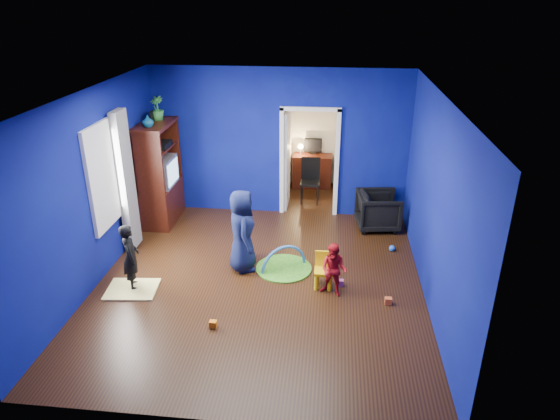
# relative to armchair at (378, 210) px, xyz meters

# --- Properties ---
(floor) EXTENTS (5.00, 5.50, 0.01)m
(floor) POSITION_rel_armchair_xyz_m (-1.96, -2.20, -0.36)
(floor) COLOR black
(floor) RESTS_ON ground
(ceiling) EXTENTS (5.00, 5.50, 0.01)m
(ceiling) POSITION_rel_armchair_xyz_m (-1.96, -2.20, 2.54)
(ceiling) COLOR white
(ceiling) RESTS_ON wall_back
(wall_back) EXTENTS (5.00, 0.02, 2.90)m
(wall_back) POSITION_rel_armchair_xyz_m (-1.96, 0.55, 1.09)
(wall_back) COLOR #090D6A
(wall_back) RESTS_ON floor
(wall_front) EXTENTS (5.00, 0.02, 2.90)m
(wall_front) POSITION_rel_armchair_xyz_m (-1.96, -4.95, 1.09)
(wall_front) COLOR #090D6A
(wall_front) RESTS_ON floor
(wall_left) EXTENTS (0.02, 5.50, 2.90)m
(wall_left) POSITION_rel_armchair_xyz_m (-4.46, -2.20, 1.09)
(wall_left) COLOR #090D6A
(wall_left) RESTS_ON floor
(wall_right) EXTENTS (0.02, 5.50, 2.90)m
(wall_right) POSITION_rel_armchair_xyz_m (0.54, -2.20, 1.09)
(wall_right) COLOR #090D6A
(wall_right) RESTS_ON floor
(alcove) EXTENTS (1.00, 1.75, 2.50)m
(alcove) POSITION_rel_armchair_xyz_m (-1.36, 1.42, 0.89)
(alcove) COLOR silver
(alcove) RESTS_ON floor
(armchair) EXTENTS (0.86, 0.85, 0.71)m
(armchair) POSITION_rel_armchair_xyz_m (0.00, 0.00, 0.00)
(armchair) COLOR black
(armchair) RESTS_ON floor
(child_black) EXTENTS (0.39, 0.45, 1.05)m
(child_black) POSITION_rel_armchair_xyz_m (-3.86, -2.52, 0.17)
(child_black) COLOR black
(child_black) RESTS_ON floor
(child_navy) EXTENTS (0.61, 0.77, 1.37)m
(child_navy) POSITION_rel_armchair_xyz_m (-2.29, -1.79, 0.33)
(child_navy) COLOR black
(child_navy) RESTS_ON floor
(toddler_red) EXTENTS (0.49, 0.44, 0.84)m
(toddler_red) POSITION_rel_armchair_xyz_m (-0.82, -2.40, 0.06)
(toddler_red) COLOR red
(toddler_red) RESTS_ON floor
(vase) EXTENTS (0.24, 0.24, 0.21)m
(vase) POSITION_rel_armchair_xyz_m (-4.18, -0.42, 1.71)
(vase) COLOR #0E5870
(vase) RESTS_ON tv_armoire
(potted_plant) EXTENTS (0.29, 0.29, 0.44)m
(potted_plant) POSITION_rel_armchair_xyz_m (-4.18, 0.10, 1.83)
(potted_plant) COLOR green
(potted_plant) RESTS_ON tv_armoire
(tv_armoire) EXTENTS (0.58, 1.14, 1.96)m
(tv_armoire) POSITION_rel_armchair_xyz_m (-4.18, -0.12, 0.62)
(tv_armoire) COLOR #40190A
(tv_armoire) RESTS_ON floor
(crt_tv) EXTENTS (0.46, 0.70, 0.54)m
(crt_tv) POSITION_rel_armchair_xyz_m (-4.14, -0.12, 0.66)
(crt_tv) COLOR silver
(crt_tv) RESTS_ON tv_armoire
(yellow_blanket) EXTENTS (0.80, 0.67, 0.03)m
(yellow_blanket) POSITION_rel_armchair_xyz_m (-3.86, -2.62, -0.34)
(yellow_blanket) COLOR #F2E07A
(yellow_blanket) RESTS_ON floor
(hopper_ball) EXTENTS (0.36, 0.36, 0.36)m
(hopper_ball) POSITION_rel_armchair_xyz_m (-2.34, -1.54, -0.17)
(hopper_ball) COLOR yellow
(hopper_ball) RESTS_ON floor
(kid_chair) EXTENTS (0.28, 0.28, 0.50)m
(kid_chair) POSITION_rel_armchair_xyz_m (-0.97, -2.20, -0.11)
(kid_chair) COLOR yellow
(kid_chair) RESTS_ON floor
(play_mat) EXTENTS (0.91, 0.91, 0.02)m
(play_mat) POSITION_rel_armchair_xyz_m (-1.63, -1.74, -0.34)
(play_mat) COLOR #319221
(play_mat) RESTS_ON floor
(toy_arch) EXTENTS (0.71, 0.49, 0.82)m
(toy_arch) POSITION_rel_armchair_xyz_m (-1.63, -1.74, -0.34)
(toy_arch) COLOR #3F8CD8
(toy_arch) RESTS_ON floor
(window_left) EXTENTS (0.03, 0.95, 1.55)m
(window_left) POSITION_rel_armchair_xyz_m (-4.44, -1.85, 1.19)
(window_left) COLOR white
(window_left) RESTS_ON wall_left
(curtain) EXTENTS (0.14, 0.42, 2.40)m
(curtain) POSITION_rel_armchair_xyz_m (-4.33, -1.30, 0.89)
(curtain) COLOR slate
(curtain) RESTS_ON floor
(doorway) EXTENTS (1.16, 0.10, 2.10)m
(doorway) POSITION_rel_armchair_xyz_m (-1.36, 0.55, 0.69)
(doorway) COLOR white
(doorway) RESTS_ON floor
(study_desk) EXTENTS (0.88, 0.44, 0.75)m
(study_desk) POSITION_rel_armchair_xyz_m (-1.36, 2.06, 0.02)
(study_desk) COLOR #3D140A
(study_desk) RESTS_ON floor
(desk_monitor) EXTENTS (0.40, 0.05, 0.32)m
(desk_monitor) POSITION_rel_armchair_xyz_m (-1.36, 2.18, 0.59)
(desk_monitor) COLOR black
(desk_monitor) RESTS_ON study_desk
(desk_lamp) EXTENTS (0.14, 0.14, 0.14)m
(desk_lamp) POSITION_rel_armchair_xyz_m (-1.64, 2.12, 0.57)
(desk_lamp) COLOR #FFD88C
(desk_lamp) RESTS_ON study_desk
(folding_chair) EXTENTS (0.40, 0.40, 0.92)m
(folding_chair) POSITION_rel_armchair_xyz_m (-1.36, 1.10, 0.10)
(folding_chair) COLOR black
(folding_chair) RESTS_ON floor
(book_shelf) EXTENTS (0.88, 0.24, 0.04)m
(book_shelf) POSITION_rel_armchair_xyz_m (-1.36, 2.17, 1.66)
(book_shelf) COLOR white
(book_shelf) RESTS_ON study_desk
(toy_0) EXTENTS (0.10, 0.08, 0.10)m
(toy_0) POSITION_rel_armchair_xyz_m (-0.02, -2.56, -0.31)
(toy_0) COLOR orange
(toy_0) RESTS_ON floor
(toy_1) EXTENTS (0.11, 0.11, 0.11)m
(toy_1) POSITION_rel_armchair_xyz_m (0.19, -0.93, -0.30)
(toy_1) COLOR blue
(toy_1) RESTS_ON floor
(toy_2) EXTENTS (0.10, 0.08, 0.10)m
(toy_2) POSITION_rel_armchair_xyz_m (-2.42, -3.38, -0.31)
(toy_2) COLOR orange
(toy_2) RESTS_ON floor
(toy_3) EXTENTS (0.11, 0.11, 0.11)m
(toy_3) POSITION_rel_armchair_xyz_m (-1.04, -1.27, -0.30)
(toy_3) COLOR green
(toy_3) RESTS_ON floor
(toy_4) EXTENTS (0.10, 0.08, 0.10)m
(toy_4) POSITION_rel_armchair_xyz_m (-0.71, -2.15, -0.31)
(toy_4) COLOR #C74A91
(toy_4) RESTS_ON floor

